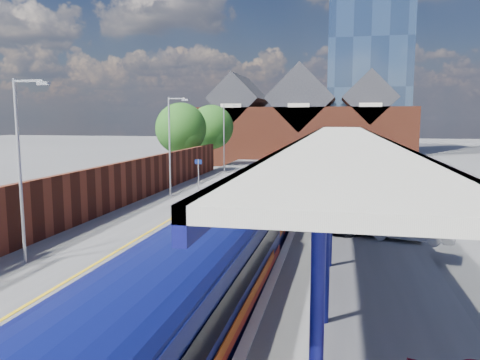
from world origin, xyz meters
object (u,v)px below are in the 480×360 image
object	(u,v)px
lamp_post_d	(225,133)
parked_car_blue	(374,187)
train	(288,176)
lamp_post_c	(171,140)
parked_car_dark	(367,221)
lamp_post_b	(22,160)
parked_car_silver	(409,227)
platform_sign	(198,170)

from	to	relation	value
lamp_post_d	parked_car_blue	size ratio (longest dim) A/B	1.72
train	lamp_post_c	world-z (taller)	lamp_post_c
lamp_post_d	parked_car_dark	world-z (taller)	lamp_post_d
lamp_post_b	parked_car_blue	distance (m)	24.44
train	parked_car_silver	bearing A→B (deg)	-62.72
lamp_post_b	lamp_post_c	size ratio (longest dim) A/B	1.00
lamp_post_b	parked_car_silver	bearing A→B (deg)	23.62
platform_sign	parked_car_silver	size ratio (longest dim) A/B	0.64
parked_car_dark	platform_sign	bearing A→B (deg)	27.05
lamp_post_d	parked_car_dark	bearing A→B (deg)	-61.85
lamp_post_c	platform_sign	bearing A→B (deg)	55.74
lamp_post_c	platform_sign	size ratio (longest dim) A/B	2.80
lamp_post_b	parked_car_silver	size ratio (longest dim) A/B	1.80
parked_car_silver	lamp_post_b	bearing A→B (deg)	128.90
lamp_post_d	parked_car_blue	bearing A→B (deg)	-41.14
parked_car_silver	parked_car_blue	world-z (taller)	parked_car_silver
lamp_post_c	platform_sign	world-z (taller)	lamp_post_c
lamp_post_c	train	bearing A→B (deg)	27.47
train	lamp_post_b	xyz separation A→B (m)	(-7.86, -20.08, 2.87)
lamp_post_c	parked_car_blue	bearing A→B (deg)	14.09
lamp_post_b	parked_car_blue	world-z (taller)	lamp_post_b
lamp_post_d	parked_car_dark	size ratio (longest dim) A/B	1.68
train	lamp_post_d	xyz separation A→B (m)	(-7.86, 11.92, 2.87)
train	parked_car_dark	bearing A→B (deg)	-67.38
train	parked_car_silver	xyz separation A→B (m)	(7.01, -13.58, -0.48)
parked_car_blue	parked_car_dark	bearing A→B (deg)	170.22
parked_car_dark	lamp_post_c	bearing A→B (deg)	35.94
lamp_post_c	lamp_post_d	xyz separation A→B (m)	(0.00, 16.00, 0.00)
lamp_post_c	parked_car_blue	distance (m)	15.06
parked_car_dark	lamp_post_d	bearing A→B (deg)	6.85
lamp_post_b	lamp_post_d	size ratio (longest dim) A/B	1.00
lamp_post_c	platform_sign	distance (m)	3.34
platform_sign	parked_car_dark	distance (m)	15.69
lamp_post_c	parked_car_dark	world-z (taller)	lamp_post_c
platform_sign	parked_car_silver	world-z (taller)	platform_sign
train	parked_car_blue	xyz separation A→B (m)	(6.37, -0.51, -0.55)
lamp_post_c	parked_car_blue	world-z (taller)	lamp_post_c
train	lamp_post_b	distance (m)	21.76
lamp_post_c	parked_car_silver	bearing A→B (deg)	-32.59
train	lamp_post_c	size ratio (longest dim) A/B	9.42
train	parked_car_blue	distance (m)	6.42
train	parked_car_blue	world-z (taller)	train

